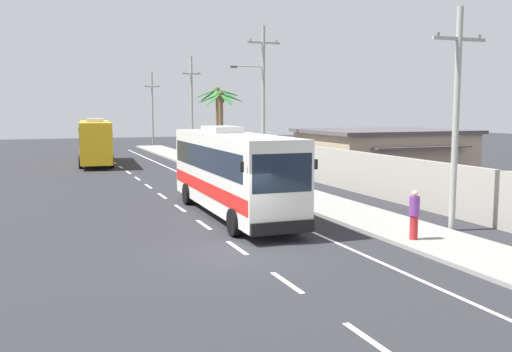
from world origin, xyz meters
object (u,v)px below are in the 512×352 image
(utility_pole_far, at_px, (192,104))
(utility_pole_distant, at_px, (152,107))
(pedestrian_midwalk, at_px, (414,214))
(utility_pole_mid, at_px, (262,97))
(utility_pole_nearest, at_px, (456,115))
(roadside_building, at_px, (383,152))
(palm_nearest, at_px, (217,106))
(palm_third, at_px, (222,110))
(coach_bus_far_lane, at_px, (95,140))
(coach_bus_foreground, at_px, (231,170))
(palm_second, at_px, (221,113))
(motorcycle_beside_bus, at_px, (224,178))

(utility_pole_far, distance_m, utility_pole_distant, 19.91)
(pedestrian_midwalk, xyz_separation_m, utility_pole_mid, (2.65, 21.15, 4.51))
(utility_pole_nearest, xyz_separation_m, utility_pole_far, (0.02, 39.82, 0.75))
(utility_pole_far, height_order, roadside_building, utility_pole_far)
(utility_pole_distant, distance_m, palm_nearest, 26.38)
(utility_pole_far, relative_size, palm_third, 1.57)
(coach_bus_far_lane, distance_m, utility_pole_mid, 16.86)
(utility_pole_nearest, height_order, palm_third, utility_pole_nearest)
(coach_bus_foreground, distance_m, utility_pole_nearest, 9.57)
(utility_pole_mid, relative_size, palm_third, 1.63)
(palm_third, relative_size, roadside_building, 0.59)
(palm_second, bearing_deg, utility_pole_nearest, -89.03)
(utility_pole_nearest, xyz_separation_m, palm_third, (2.25, 36.72, 0.17))
(roadside_building, bearing_deg, motorcycle_beside_bus, -168.44)
(palm_second, bearing_deg, palm_nearest, 75.95)
(palm_third, xyz_separation_m, roadside_building, (5.62, -20.05, -2.96))
(pedestrian_midwalk, height_order, palm_nearest, palm_nearest)
(coach_bus_foreground, xyz_separation_m, utility_pole_mid, (6.91, 13.77, 3.53))
(utility_pole_distant, relative_size, roadside_building, 0.90)
(utility_pole_distant, bearing_deg, palm_nearest, -87.59)
(coach_bus_far_lane, bearing_deg, coach_bus_foreground, -82.76)
(utility_pole_nearest, xyz_separation_m, utility_pole_mid, (-0.02, 19.91, 1.11))
(roadside_building, bearing_deg, palm_third, 105.65)
(utility_pole_mid, relative_size, palm_second, 1.68)
(motorcycle_beside_bus, bearing_deg, utility_pole_mid, 51.05)
(motorcycle_beside_bus, height_order, palm_second, palm_second)
(utility_pole_far, distance_m, palm_second, 11.53)
(pedestrian_midwalk, height_order, utility_pole_distant, utility_pole_distant)
(roadside_building, bearing_deg, palm_nearest, 112.99)
(coach_bus_foreground, distance_m, utility_pole_distant, 54.08)
(coach_bus_foreground, bearing_deg, motorcycle_beside_bus, 74.50)
(coach_bus_foreground, xyz_separation_m, roadside_building, (14.81, 10.53, -0.37))
(utility_pole_mid, xyz_separation_m, utility_pole_far, (0.04, 19.91, -0.37))
(utility_pole_nearest, bearing_deg, palm_nearest, 88.66)
(palm_nearest, xyz_separation_m, palm_third, (1.47, 3.34, -0.35))
(pedestrian_midwalk, bearing_deg, utility_pole_nearest, 114.62)
(coach_bus_foreground, relative_size, palm_second, 1.90)
(utility_pole_far, bearing_deg, utility_pole_distant, 90.98)
(utility_pole_distant, bearing_deg, motorcycle_beside_bus, -95.51)
(roadside_building, bearing_deg, coach_bus_foreground, -144.58)
(utility_pole_distant, bearing_deg, utility_pole_far, -89.02)
(coach_bus_far_lane, relative_size, roadside_building, 1.13)
(pedestrian_midwalk, relative_size, palm_third, 0.27)
(roadside_building, bearing_deg, pedestrian_midwalk, -120.50)
(coach_bus_far_lane, distance_m, palm_third, 13.42)
(coach_bus_foreground, distance_m, coach_bus_far_lane, 26.87)
(coach_bus_far_lane, height_order, palm_nearest, palm_nearest)
(motorcycle_beside_bus, bearing_deg, utility_pole_nearest, -71.45)
(coach_bus_foreground, bearing_deg, pedestrian_midwalk, -60.00)
(coach_bus_foreground, relative_size, utility_pole_distant, 1.22)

